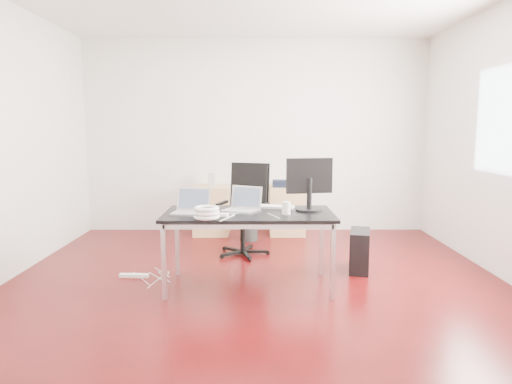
{
  "coord_description": "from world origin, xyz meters",
  "views": [
    {
      "loc": [
        -0.01,
        -4.25,
        1.53
      ],
      "look_at": [
        0.0,
        0.55,
        0.85
      ],
      "focal_mm": 32.0,
      "sensor_mm": 36.0,
      "label": 1
    }
  ],
  "objects_px": {
    "pc_tower": "(360,251)",
    "desk": "(249,218)",
    "filing_cabinet_right": "(287,210)",
    "office_chair": "(245,204)",
    "filing_cabinet_left": "(212,210)"
  },
  "relations": [
    {
      "from": "pc_tower",
      "to": "desk",
      "type": "bearing_deg",
      "value": -143.66
    },
    {
      "from": "filing_cabinet_right",
      "to": "desk",
      "type": "bearing_deg",
      "value": -103.22
    },
    {
      "from": "office_chair",
      "to": "desk",
      "type": "bearing_deg",
      "value": -67.9
    },
    {
      "from": "filing_cabinet_left",
      "to": "filing_cabinet_right",
      "type": "distance_m",
      "value": 1.09
    },
    {
      "from": "office_chair",
      "to": "filing_cabinet_right",
      "type": "bearing_deg",
      "value": 79.79
    },
    {
      "from": "filing_cabinet_left",
      "to": "pc_tower",
      "type": "xyz_separation_m",
      "value": [
        1.75,
        -1.73,
        -0.13
      ]
    },
    {
      "from": "desk",
      "to": "filing_cabinet_left",
      "type": "height_order",
      "value": "desk"
    },
    {
      "from": "office_chair",
      "to": "pc_tower",
      "type": "bearing_deg",
      "value": -10.27
    },
    {
      "from": "filing_cabinet_left",
      "to": "pc_tower",
      "type": "relative_size",
      "value": 1.56
    },
    {
      "from": "desk",
      "to": "filing_cabinet_left",
      "type": "xyz_separation_m",
      "value": [
        -0.57,
        2.22,
        -0.33
      ]
    },
    {
      "from": "office_chair",
      "to": "pc_tower",
      "type": "xyz_separation_m",
      "value": [
        1.24,
        -0.7,
        -0.39
      ]
    },
    {
      "from": "filing_cabinet_left",
      "to": "pc_tower",
      "type": "distance_m",
      "value": 2.46
    },
    {
      "from": "office_chair",
      "to": "pc_tower",
      "type": "distance_m",
      "value": 1.48
    },
    {
      "from": "desk",
      "to": "filing_cabinet_right",
      "type": "distance_m",
      "value": 2.3
    },
    {
      "from": "office_chair",
      "to": "filing_cabinet_right",
      "type": "distance_m",
      "value": 1.2
    }
  ]
}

